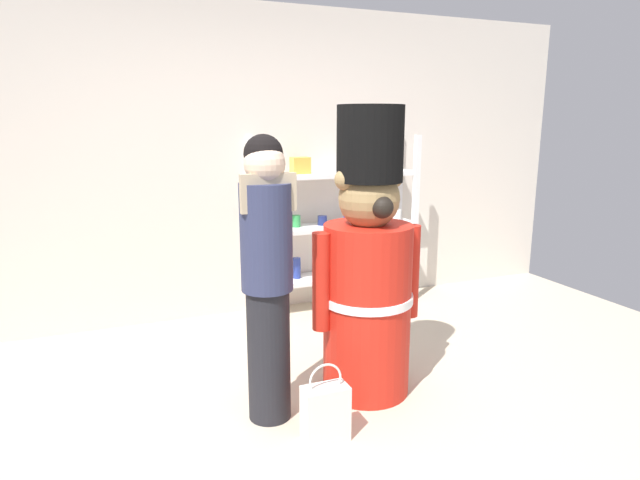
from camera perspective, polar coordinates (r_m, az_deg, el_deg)
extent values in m
plane|color=beige|center=(3.07, 3.42, -20.16)|extent=(6.40, 6.40, 0.00)
cube|color=silver|center=(4.68, -8.16, 8.02)|extent=(6.40, 0.12, 2.60)
cube|color=white|center=(4.41, -6.29, 0.81)|extent=(0.05, 0.05, 1.54)
cube|color=white|center=(4.99, 10.01, 2.08)|extent=(0.05, 0.05, 1.54)
cube|color=white|center=(4.69, -7.30, 1.49)|extent=(0.05, 0.05, 1.54)
cube|color=white|center=(5.25, 8.28, 2.63)|extent=(0.05, 0.05, 1.54)
cube|color=white|center=(4.90, 1.59, -3.84)|extent=(1.46, 0.30, 0.04)
cube|color=white|center=(4.79, 1.63, 1.45)|extent=(1.46, 0.30, 0.04)
cube|color=white|center=(4.73, 1.66, 6.95)|extent=(1.46, 0.30, 0.04)
cylinder|color=black|center=(4.58, -5.37, 1.68)|extent=(0.09, 0.09, 0.08)
cylinder|color=green|center=(4.66, -2.54, 2.01)|extent=(0.07, 0.07, 0.10)
cylinder|color=navy|center=(4.74, 0.25, 2.09)|extent=(0.08, 0.08, 0.08)
cylinder|color=blue|center=(4.82, 3.04, 2.26)|extent=(0.09, 0.09, 0.09)
cylinder|color=yellow|center=(4.94, 5.47, 2.58)|extent=(0.07, 0.07, 0.10)
cylinder|color=white|center=(5.03, 8.12, 2.65)|extent=(0.08, 0.08, 0.10)
cylinder|color=navy|center=(4.75, -2.47, -2.98)|extent=(0.07, 0.07, 0.18)
cylinder|color=silver|center=(5.02, 5.39, -1.95)|extent=(0.08, 0.08, 0.22)
cube|color=gold|center=(4.60, -2.11, 7.90)|extent=(0.15, 0.12, 0.14)
cube|color=#B21E2D|center=(4.86, 5.24, 7.90)|extent=(0.16, 0.13, 0.10)
cylinder|color=red|center=(3.32, 4.98, -7.35)|extent=(0.53, 0.53, 1.06)
cylinder|color=white|center=(3.30, 5.01, -6.06)|extent=(0.55, 0.55, 0.05)
sphere|color=#987B4E|center=(3.16, 5.22, 4.38)|extent=(0.36, 0.36, 0.36)
sphere|color=#987B4E|center=(3.08, 2.70, 6.40)|extent=(0.13, 0.13, 0.13)
sphere|color=#987B4E|center=(3.22, 7.70, 6.57)|extent=(0.13, 0.13, 0.13)
cylinder|color=black|center=(3.13, 5.33, 10.12)|extent=(0.38, 0.38, 0.43)
cylinder|color=red|center=(3.14, 0.17, -4.45)|extent=(0.11, 0.11, 0.58)
cylinder|color=red|center=(3.40, 9.55, -3.28)|extent=(0.11, 0.11, 0.58)
sphere|color=black|center=(3.02, 6.62, 3.46)|extent=(0.13, 0.13, 0.13)
cylinder|color=black|center=(3.09, -5.44, -11.95)|extent=(0.24, 0.24, 0.76)
cylinder|color=#2D3351|center=(2.88, -5.71, 0.30)|extent=(0.28, 0.28, 0.58)
sphere|color=beige|center=(2.82, -5.88, 8.03)|extent=(0.22, 0.22, 0.22)
cube|color=tan|center=(2.78, -5.49, 4.99)|extent=(0.29, 0.04, 0.20)
sphere|color=black|center=(2.84, -6.02, 9.05)|extent=(0.21, 0.21, 0.21)
cube|color=silver|center=(2.97, 0.57, -17.88)|extent=(0.24, 0.13, 0.30)
torus|color=silver|center=(2.88, 0.58, -14.60)|extent=(0.18, 0.01, 0.18)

